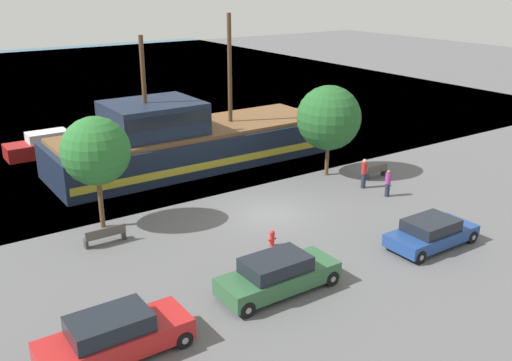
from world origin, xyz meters
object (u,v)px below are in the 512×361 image
object	(u,v)px
moored_boat_dockside	(55,145)
pedestrian_walking_far	(388,183)
pirate_ship	(190,141)
parked_car_curb_front	(431,233)
parked_car_curb_mid	(114,336)
bench_promenade_east	(105,235)
pedestrian_walking_near	(364,173)
bench_promenade_west	(376,171)
fire_hydrant	(272,237)
parked_car_curb_rear	(278,275)

from	to	relation	value
moored_boat_dockside	pedestrian_walking_far	distance (m)	23.24
pedestrian_walking_far	moored_boat_dockside	bearing A→B (deg)	124.63
pirate_ship	parked_car_curb_front	xyz separation A→B (m)	(3.36, -17.21, -0.93)
parked_car_curb_mid	bench_promenade_east	bearing A→B (deg)	71.80
pedestrian_walking_near	parked_car_curb_mid	bearing A→B (deg)	-158.75
parked_car_curb_mid	bench_promenade_west	bearing A→B (deg)	21.44
parked_car_curb_front	pedestrian_walking_far	size ratio (longest dim) A/B	2.87
pirate_ship	fire_hydrant	distance (m)	13.37
bench_promenade_west	pedestrian_walking_far	bearing A→B (deg)	-124.18
pedestrian_walking_near	pirate_ship	bearing A→B (deg)	122.57
bench_promenade_west	pirate_ship	bearing A→B (deg)	132.24
parked_car_curb_front	moored_boat_dockside	bearing A→B (deg)	112.29
pedestrian_walking_far	parked_car_curb_mid	bearing A→B (deg)	-163.91
parked_car_curb_front	parked_car_curb_mid	world-z (taller)	parked_car_curb_mid
parked_car_curb_mid	pedestrian_walking_near	world-z (taller)	pedestrian_walking_near
parked_car_curb_front	bench_promenade_east	distance (m)	15.12
bench_promenade_east	bench_promenade_west	xyz separation A→B (m)	(17.20, -0.47, -0.01)
parked_car_curb_mid	parked_car_curb_rear	size ratio (longest dim) A/B	1.00
parked_car_curb_mid	pirate_ship	bearing A→B (deg)	55.07
parked_car_curb_rear	fire_hydrant	size ratio (longest dim) A/B	6.52
parked_car_curb_mid	fire_hydrant	distance (m)	9.83
fire_hydrant	pedestrian_walking_near	size ratio (longest dim) A/B	0.43
moored_boat_dockside	fire_hydrant	bearing A→B (deg)	-78.75
bench_promenade_west	pedestrian_walking_far	distance (m)	3.15
parked_car_curb_rear	fire_hydrant	xyz separation A→B (m)	(2.22, 3.47, -0.35)
parked_car_curb_rear	pirate_ship	bearing A→B (deg)	73.42
bench_promenade_east	pirate_ship	bearing A→B (deg)	43.38
fire_hydrant	bench_promenade_west	world-z (taller)	bench_promenade_west
parked_car_curb_mid	bench_promenade_west	distance (m)	21.41
parked_car_curb_mid	parked_car_curb_rear	bearing A→B (deg)	2.65
fire_hydrant	pedestrian_walking_far	distance (m)	9.24
bench_promenade_west	pedestrian_walking_near	xyz separation A→B (m)	(-1.90, -0.82, 0.48)
parked_car_curb_front	parked_car_curb_rear	world-z (taller)	parked_car_curb_rear
parked_car_curb_mid	fire_hydrant	bearing A→B (deg)	22.67
fire_hydrant	pedestrian_walking_near	world-z (taller)	pedestrian_walking_near
pirate_ship	bench_promenade_west	size ratio (longest dim) A/B	12.88
parked_car_curb_mid	pedestrian_walking_near	distance (m)	19.34
fire_hydrant	bench_promenade_east	bearing A→B (deg)	144.49
pirate_ship	parked_car_curb_rear	size ratio (longest dim) A/B	4.06
moored_boat_dockside	bench_promenade_west	xyz separation A→B (m)	(14.96, -16.53, -0.21)
parked_car_curb_mid	pedestrian_walking_far	xyz separation A→B (m)	(18.17, 5.24, 0.01)
moored_boat_dockside	pedestrian_walking_far	world-z (taller)	moored_boat_dockside
pirate_ship	fire_hydrant	bearing A→B (deg)	-101.67
bench_promenade_east	parked_car_curb_rear	bearing A→B (deg)	-62.78
parked_car_curb_mid	parked_car_curb_rear	distance (m)	6.84
parked_car_curb_rear	bench_promenade_east	world-z (taller)	parked_car_curb_rear
pirate_ship	bench_promenade_east	xyz separation A→B (m)	(-9.02, -8.53, -1.16)
pirate_ship	parked_car_curb_mid	size ratio (longest dim) A/B	4.07
parked_car_curb_front	parked_car_curb_rear	distance (m)	8.30
pirate_ship	moored_boat_dockside	bearing A→B (deg)	132.03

